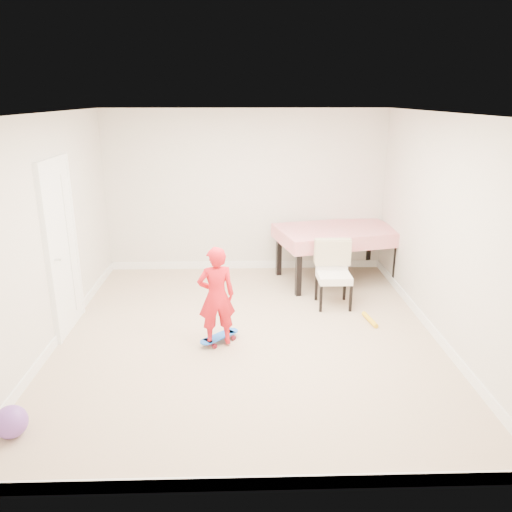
{
  "coord_description": "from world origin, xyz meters",
  "views": [
    {
      "loc": [
        -0.07,
        -5.47,
        2.78
      ],
      "look_at": [
        0.1,
        0.2,
        0.95
      ],
      "focal_mm": 35.0,
      "sensor_mm": 36.0,
      "label": 1
    }
  ],
  "objects_px": {
    "skateboard": "(219,339)",
    "balloon": "(11,422)",
    "child": "(216,299)",
    "dining_table": "(336,254)",
    "dining_chair": "(334,275)"
  },
  "relations": [
    {
      "from": "skateboard",
      "to": "balloon",
      "type": "relative_size",
      "value": 1.94
    },
    {
      "from": "skateboard",
      "to": "child",
      "type": "xyz_separation_m",
      "value": [
        -0.02,
        -0.09,
        0.54
      ]
    },
    {
      "from": "dining_table",
      "to": "child",
      "type": "xyz_separation_m",
      "value": [
        -1.76,
        -2.14,
        0.16
      ]
    },
    {
      "from": "dining_chair",
      "to": "balloon",
      "type": "xyz_separation_m",
      "value": [
        -3.22,
        -2.69,
        -0.32
      ]
    },
    {
      "from": "dining_chair",
      "to": "skateboard",
      "type": "height_order",
      "value": "dining_chair"
    },
    {
      "from": "dining_table",
      "to": "dining_chair",
      "type": "relative_size",
      "value": 1.96
    },
    {
      "from": "dining_chair",
      "to": "skateboard",
      "type": "xyz_separation_m",
      "value": [
        -1.53,
        -1.03,
        -0.41
      ]
    },
    {
      "from": "dining_table",
      "to": "child",
      "type": "height_order",
      "value": "child"
    },
    {
      "from": "balloon",
      "to": "dining_chair",
      "type": "bearing_deg",
      "value": 39.87
    },
    {
      "from": "skateboard",
      "to": "child",
      "type": "bearing_deg",
      "value": -144.47
    },
    {
      "from": "balloon",
      "to": "dining_table",
      "type": "bearing_deg",
      "value": 47.11
    },
    {
      "from": "dining_table",
      "to": "dining_chair",
      "type": "distance_m",
      "value": 1.04
    },
    {
      "from": "child",
      "to": "balloon",
      "type": "distance_m",
      "value": 2.34
    },
    {
      "from": "dining_table",
      "to": "balloon",
      "type": "height_order",
      "value": "dining_table"
    },
    {
      "from": "child",
      "to": "dining_chair",
      "type": "bearing_deg",
      "value": -155.72
    }
  ]
}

